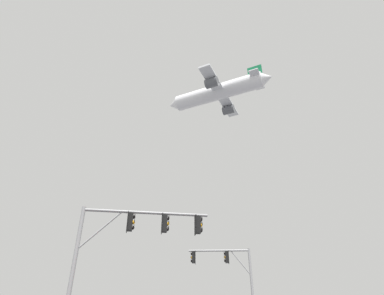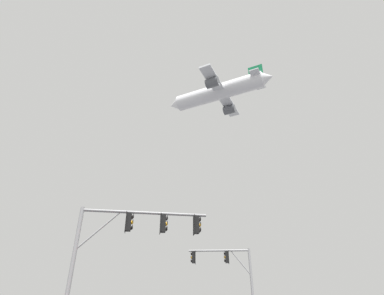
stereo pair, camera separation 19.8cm
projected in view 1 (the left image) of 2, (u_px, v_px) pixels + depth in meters
The scene contains 3 objects.
signal_pole_near at pixel (133, 235), 15.10m from camera, with size 6.45×1.38×6.00m.
signal_pole_far at pixel (229, 268), 24.32m from camera, with size 5.09×0.54×5.88m.
airplane at pixel (218, 93), 54.77m from camera, with size 19.17×14.80×5.46m.
Camera 1 is at (-0.05, -6.80, 1.33)m, focal length 28.10 mm.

